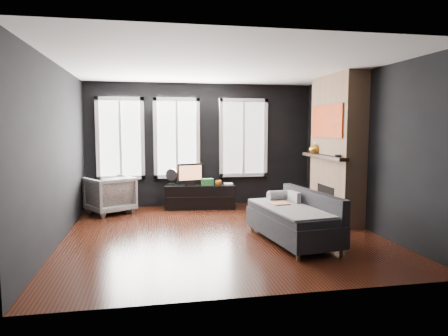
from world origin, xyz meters
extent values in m
plane|color=black|center=(0.00, 0.00, 0.00)|extent=(5.00, 5.00, 0.00)
plane|color=white|center=(0.00, 0.00, 2.70)|extent=(5.00, 5.00, 0.00)
cube|color=black|center=(0.00, 2.50, 1.35)|extent=(5.00, 0.02, 2.70)
cube|color=black|center=(-2.50, 0.00, 1.35)|extent=(0.02, 5.00, 2.70)
cube|color=black|center=(2.50, 0.00, 1.35)|extent=(0.02, 5.00, 2.70)
cube|color=gray|center=(1.14, -0.31, 0.56)|extent=(0.12, 0.32, 0.31)
imported|color=silver|center=(-1.95, 1.95, 0.42)|extent=(1.09, 1.07, 0.83)
imported|color=orange|center=(0.29, 1.98, 0.57)|extent=(0.14, 0.12, 0.13)
imported|color=#B6AD91|center=(0.44, 2.11, 0.63)|extent=(0.18, 0.04, 0.25)
cube|color=#2E7539|center=(0.07, 2.07, 0.58)|extent=(0.26, 0.18, 0.13)
imported|color=gold|center=(2.05, 1.05, 1.33)|extent=(0.24, 0.24, 0.20)
cylinder|color=black|center=(2.05, 0.05, 1.25)|extent=(0.14, 0.14, 0.04)
camera|label=1|loc=(-1.14, -6.33, 1.74)|focal=32.00mm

